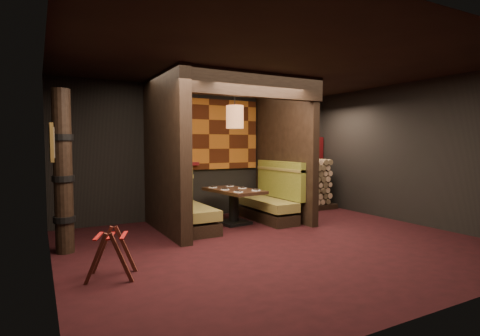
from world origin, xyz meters
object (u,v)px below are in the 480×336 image
pendant_lamp (235,117)px  firewood_stack (302,185)px  dining_table (234,201)px  luggage_rack (111,252)px  booth_bench_right (271,201)px  totem_column (63,173)px  booth_bench_left (186,209)px

pendant_lamp → firewood_stack: (2.22, 0.71, -1.52)m
dining_table → luggage_rack: dining_table is taller
booth_bench_right → firewood_stack: (1.35, 0.70, 0.21)m
booth_bench_right → totem_column: totem_column is taller
luggage_rack → totem_column: size_ratio=0.28×
luggage_rack → totem_column: totem_column is taller
booth_bench_left → pendant_lamp: bearing=-0.8°
dining_table → totem_column: totem_column is taller
booth_bench_left → luggage_rack: (-1.67, -1.96, -0.09)m
totem_column → booth_bench_right: bearing=7.9°
booth_bench_right → firewood_stack: 1.54m
booth_bench_left → luggage_rack: size_ratio=2.35×
booth_bench_right → totem_column: size_ratio=0.67×
booth_bench_right → dining_table: bearing=177.7°
luggage_rack → totem_column: 1.71m
dining_table → firewood_stack: bearing=16.7°
pendant_lamp → luggage_rack: size_ratio=1.38×
luggage_rack → totem_column: (-0.42, 1.41, 0.87)m
firewood_stack → booth_bench_right: bearing=-152.7°
firewood_stack → luggage_rack: bearing=-151.6°
pendant_lamp → dining_table: bearing=90.0°
booth_bench_left → firewood_stack: bearing=12.2°
pendant_lamp → totem_column: (-3.12, -0.54, -0.95)m
booth_bench_left → booth_bench_right: 1.89m
luggage_rack → totem_column: bearing=106.7°
totem_column → pendant_lamp: bearing=9.8°
booth_bench_right → dining_table: booth_bench_right is taller
luggage_rack → firewood_stack: bearing=28.4°
pendant_lamp → totem_column: bearing=-170.2°
pendant_lamp → luggage_rack: bearing=-144.2°
dining_table → firewood_stack: (2.22, 0.66, 0.14)m
dining_table → pendant_lamp: size_ratio=1.49×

